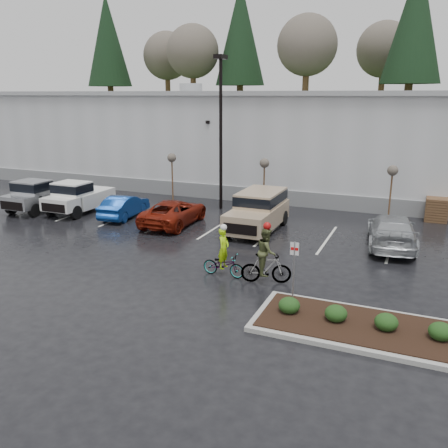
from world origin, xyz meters
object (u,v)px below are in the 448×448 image
at_px(pickup_silver, 44,194).
at_px(car_blue, 124,206).
at_px(sapling_west, 172,160).
at_px(cyclist_hivis, 224,260).
at_px(fire_lane_sign, 294,264).
at_px(lamppost, 221,117).
at_px(cyclist_olive, 266,261).
at_px(pallet_stack_a, 437,210).
at_px(car_red, 174,212).
at_px(pickup_white, 83,195).
at_px(sapling_mid, 264,166).
at_px(suv_tan, 257,212).
at_px(sapling_east, 392,174).
at_px(car_far_silver, 392,231).

xyz_separation_m(pickup_silver, car_blue, (5.84, 0.23, -0.32)).
relative_size(sapling_west, cyclist_hivis, 1.49).
xyz_separation_m(fire_lane_sign, cyclist_hivis, (-3.17, 1.30, -0.73)).
bearing_deg(lamppost, car_blue, -136.56).
distance_m(fire_lane_sign, cyclist_olive, 1.99).
bearing_deg(lamppost, cyclist_hivis, -66.21).
distance_m(pallet_stack_a, car_red, 14.89).
relative_size(pickup_white, cyclist_olive, 2.15).
xyz_separation_m(sapling_mid, suv_tan, (1.25, -4.87, -1.70)).
relative_size(pickup_white, cyclist_hivis, 2.42).
bearing_deg(pickup_silver, fire_lane_sign, -22.37).
relative_size(sapling_east, car_blue, 0.80).
xyz_separation_m(pickup_silver, cyclist_hivis, (14.85, -6.12, -0.31)).
distance_m(fire_lane_sign, car_red, 11.46).
bearing_deg(cyclist_olive, pickup_silver, 52.77).
bearing_deg(sapling_west, car_far_silver, -18.58).
xyz_separation_m(lamppost, sapling_west, (-4.00, 1.00, -2.96)).
bearing_deg(sapling_east, suv_tan, -142.10).
xyz_separation_m(sapling_mid, car_blue, (-6.89, -5.15, -2.07)).
height_order(sapling_mid, car_red, sapling_mid).
relative_size(sapling_west, fire_lane_sign, 1.45).
distance_m(sapling_west, pickup_silver, 8.41).
distance_m(pickup_white, cyclist_olive, 15.52).
bearing_deg(cyclist_olive, sapling_east, -34.42).
height_order(lamppost, sapling_east, lamppost).
bearing_deg(lamppost, sapling_mid, 21.80).
height_order(sapling_east, car_blue, sapling_east).
distance_m(car_far_silver, cyclist_hivis, 8.85).
bearing_deg(suv_tan, sapling_west, 147.85).
relative_size(lamppost, suv_tan, 1.81).
bearing_deg(car_red, lamppost, -104.30).
distance_m(pickup_silver, cyclist_hivis, 16.06).
height_order(sapling_mid, pickup_silver, sapling_mid).
relative_size(car_blue, suv_tan, 0.79).
bearing_deg(cyclist_hivis, fire_lane_sign, -109.70).
bearing_deg(sapling_east, fire_lane_sign, -99.75).
relative_size(car_red, cyclist_hivis, 2.32).
bearing_deg(cyclist_olive, cyclist_hivis, 72.98).
relative_size(fire_lane_sign, car_blue, 0.55).
distance_m(pallet_stack_a, pickup_white, 20.96).
xyz_separation_m(fire_lane_sign, car_blue, (-12.19, 7.65, -0.75)).
bearing_deg(sapling_west, car_blue, -94.29).
bearing_deg(lamppost, pickup_silver, -156.79).
height_order(pickup_silver, suv_tan, suv_tan).
bearing_deg(car_far_silver, cyclist_olive, 51.39).
bearing_deg(fire_lane_sign, sapling_mid, 112.49).
height_order(sapling_west, pickup_silver, sapling_west).
xyz_separation_m(sapling_west, pallet_stack_a, (16.50, 1.00, -2.05)).
height_order(sapling_east, car_red, sapling_east).
distance_m(lamppost, car_far_silver, 12.21).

